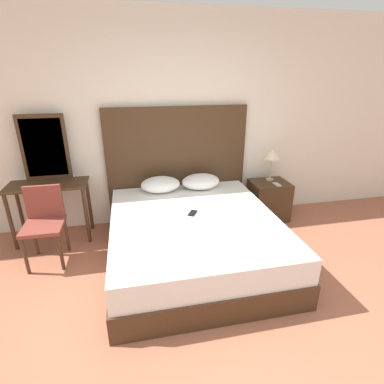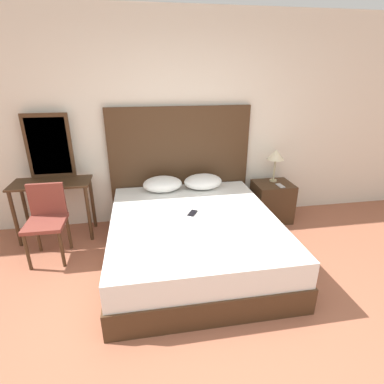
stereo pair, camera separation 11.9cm
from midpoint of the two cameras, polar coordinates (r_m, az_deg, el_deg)
ground_plane at (r=2.55m, az=7.44°, el=-29.44°), size 16.00×16.00×0.00m
wall_back at (r=4.04m, az=-3.34°, el=13.03°), size 10.00×0.06×2.70m
bed at (r=3.36m, az=-0.66°, el=-8.83°), size 1.79×2.04×0.53m
headboard at (r=4.09m, az=-3.60°, el=5.00°), size 1.88×0.05×1.57m
pillow_left at (r=3.88m, az=-6.90°, el=1.42°), size 0.50×0.34×0.20m
pillow_right at (r=3.96m, az=0.82°, el=2.01°), size 0.50×0.34×0.20m
phone_on_bed at (r=3.30m, az=-0.93°, el=-4.04°), size 0.13×0.17×0.01m
nightstand at (r=4.38m, az=13.60°, el=-1.54°), size 0.51×0.44×0.55m
table_lamp at (r=4.26m, az=14.24°, el=6.90°), size 0.23×0.23×0.45m
phone_on_nightstand at (r=4.21m, az=15.11°, el=1.40°), size 0.08×0.15×0.01m
vanity_desk at (r=4.02m, az=-26.32°, el=-0.57°), size 0.92×0.43×0.74m
vanity_mirror at (r=4.04m, az=-27.05°, el=7.53°), size 0.53×0.03×0.79m
chair at (r=3.65m, az=-27.18°, el=-4.67°), size 0.40×0.43×0.84m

